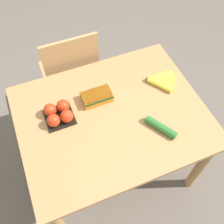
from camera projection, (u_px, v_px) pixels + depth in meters
ground_plane at (112, 163)px, 2.15m from camera, size 12.00×12.00×0.00m
dining_table at (112, 124)px, 1.64m from camera, size 1.10×0.88×0.73m
chair at (71, 75)px, 2.05m from camera, size 0.42×0.40×0.92m
banana_bunch at (160, 80)px, 1.67m from camera, size 0.18×0.17×0.03m
tomato_pack at (59, 114)px, 1.50m from camera, size 0.16×0.16×0.09m
carrot_bag at (97, 96)px, 1.59m from camera, size 0.18×0.11×0.05m
cucumber_near at (161, 127)px, 1.47m from camera, size 0.14×0.19×0.04m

